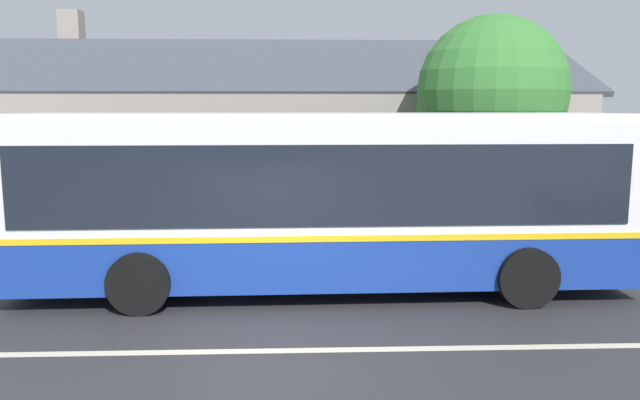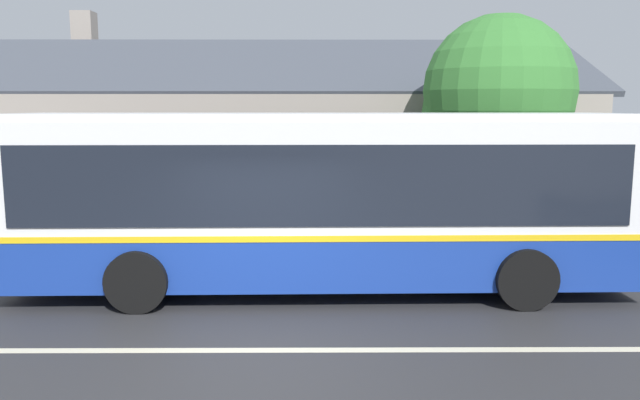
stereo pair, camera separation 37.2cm
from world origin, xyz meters
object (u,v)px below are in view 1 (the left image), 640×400
Objects in this scene: bench_by_building at (55,233)px; bus_stop_sign at (627,183)px; transit_bus at (322,196)px; street_tree_primary at (486,97)px; bench_down_street at (277,226)px.

bench_by_building is 0.74× the size of bus_stop_sign.
transit_bus is 6.22m from bench_by_building.
street_tree_primary is at bearing 10.45° from bench_by_building.
transit_bus is 6.97× the size of bench_down_street.
bench_down_street is 5.94m from street_tree_primary.
bench_by_building is 0.33× the size of street_tree_primary.
bench_by_building is at bearing -172.17° from bench_down_street.
bus_stop_sign is (12.27, -0.33, 1.07)m from bench_by_building.
bench_down_street is (-0.89, 3.07, -1.12)m from transit_bus.
bus_stop_sign is at bearing -1.54° from bench_by_building.
street_tree_primary is at bearing 45.48° from transit_bus.
bench_by_building is 1.15× the size of bench_down_street.
bench_down_street is 0.29× the size of street_tree_primary.
bench_by_building is at bearing 178.46° from bus_stop_sign.
transit_bus reaches higher than bus_stop_sign.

